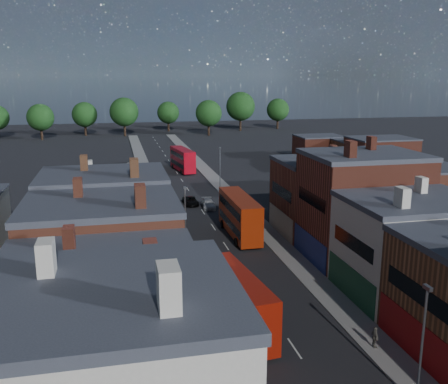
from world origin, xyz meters
name	(u,v)px	position (x,y,z in m)	size (l,w,h in m)	color
pavement_west	(159,211)	(-6.50, 50.00, 0.06)	(3.00, 200.00, 0.12)	gray
pavement_east	(241,206)	(6.50, 50.00, 0.06)	(3.00, 200.00, 0.12)	gray
terrace_west	(100,359)	(-14.00, 0.00, 5.82)	(12.00, 80.00, 11.64)	brown
lamp_post_1	(423,338)	(5.20, 0.00, 4.70)	(0.25, 0.70, 8.12)	slate
lamp_post_2	(185,216)	(-5.20, 30.00, 4.70)	(0.25, 0.70, 8.12)	slate
lamp_post_3	(220,167)	(5.20, 60.00, 4.70)	(0.25, 0.70, 8.12)	slate
bus_0	(238,301)	(-3.50, 11.78, 2.55)	(3.83, 11.19, 4.73)	#A21709
bus_1	(240,215)	(2.57, 35.46, 2.85)	(3.17, 12.24, 5.28)	#A22609
bus_2	(183,159)	(1.50, 81.64, 2.64)	(4.10, 11.57, 4.89)	#AB0715
car_2	(191,201)	(-1.20, 52.63, 0.64)	(2.13, 4.63, 1.29)	black
car_3	(208,204)	(1.20, 50.00, 0.67)	(1.89, 4.64, 1.35)	#BDBDBD
ped_3	(375,337)	(5.94, 6.65, 0.97)	(1.00, 0.45, 1.70)	#635F55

